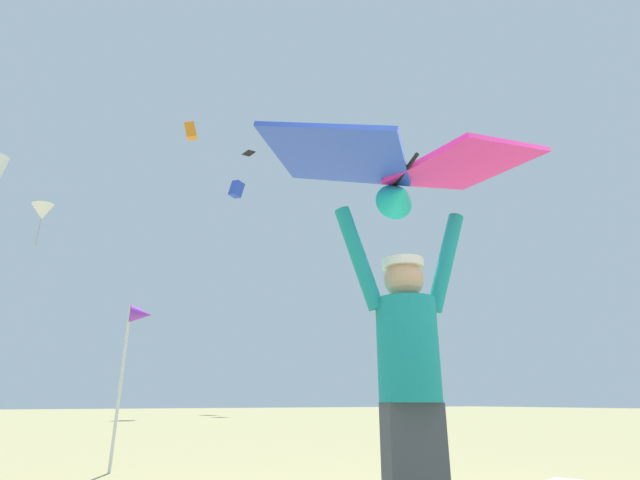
{
  "coord_description": "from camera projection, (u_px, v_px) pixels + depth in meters",
  "views": [
    {
      "loc": [
        -2.03,
        -2.14,
        0.83
      ],
      "look_at": [
        -0.34,
        1.03,
        2.05
      ],
      "focal_mm": 26.7,
      "sensor_mm": 36.0,
      "label": 1
    }
  ],
  "objects": [
    {
      "name": "marker_flag",
      "position": [
        137.0,
        326.0,
        6.36
      ],
      "size": [
        0.3,
        0.24,
        2.06
      ],
      "color": "silver",
      "rests_on": "ground"
    },
    {
      "name": "kite_flyer_person",
      "position": [
        410.0,
        379.0,
        2.58
      ],
      "size": [
        0.79,
        0.43,
        1.92
      ],
      "color": "#424751",
      "rests_on": "ground"
    },
    {
      "name": "distant_kite_white_high_right",
      "position": [
        42.0,
        212.0,
        15.78
      ],
      "size": [
        0.76,
        0.72,
        1.53
      ],
      "color": "white"
    },
    {
      "name": "distant_kite_black_low_left",
      "position": [
        249.0,
        153.0,
        38.58
      ],
      "size": [
        1.14,
        1.15,
        0.33
      ],
      "color": "black"
    },
    {
      "name": "held_stunt_kite",
      "position": [
        402.0,
        170.0,
        2.9
      ],
      "size": [
        1.72,
        1.16,
        0.4
      ],
      "color": "black"
    },
    {
      "name": "distant_kite_orange_overhead_distant",
      "position": [
        191.0,
        131.0,
        33.43
      ],
      "size": [
        1.14,
        0.9,
        1.31
      ],
      "color": "orange"
    },
    {
      "name": "distant_kite_blue_high_left",
      "position": [
        237.0,
        189.0,
        41.12
      ],
      "size": [
        1.33,
        1.25,
        1.56
      ],
      "color": "blue"
    }
  ]
}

